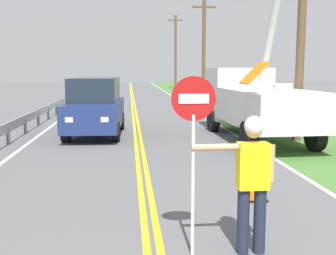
# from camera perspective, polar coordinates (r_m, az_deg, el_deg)

# --- Properties ---
(centerline_yellow_left) EXTENTS (0.11, 110.00, 0.01)m
(centerline_yellow_left) POSITION_cam_1_polar(r_m,az_deg,el_deg) (21.61, -4.78, 1.54)
(centerline_yellow_left) COLOR yellow
(centerline_yellow_left) RESTS_ON ground
(centerline_yellow_right) EXTENTS (0.11, 110.00, 0.01)m
(centerline_yellow_right) POSITION_cam_1_polar(r_m,az_deg,el_deg) (21.61, -4.30, 1.55)
(centerline_yellow_right) COLOR yellow
(centerline_yellow_right) RESTS_ON ground
(edge_line_right) EXTENTS (0.12, 110.00, 0.01)m
(edge_line_right) POSITION_cam_1_polar(r_m,az_deg,el_deg) (21.96, 4.90, 1.64)
(edge_line_right) COLOR silver
(edge_line_right) RESTS_ON ground
(edge_line_left) EXTENTS (0.12, 110.00, 0.01)m
(edge_line_left) POSITION_cam_1_polar(r_m,az_deg,el_deg) (21.86, -14.02, 1.40)
(edge_line_left) COLOR silver
(edge_line_left) RESTS_ON ground
(flagger_worker) EXTENTS (1.09, 0.25, 1.83)m
(flagger_worker) POSITION_cam_1_polar(r_m,az_deg,el_deg) (5.54, 11.37, -6.49)
(flagger_worker) COLOR #1E2338
(flagger_worker) RESTS_ON ground
(stop_sign_paddle) EXTENTS (0.56, 0.04, 2.33)m
(stop_sign_paddle) POSITION_cam_1_polar(r_m,az_deg,el_deg) (5.24, 3.48, 0.22)
(stop_sign_paddle) COLOR silver
(stop_sign_paddle) RESTS_ON ground
(utility_bucket_truck) EXTENTS (2.67, 6.89, 6.21)m
(utility_bucket_truck) POSITION_cam_1_polar(r_m,az_deg,el_deg) (14.92, 11.73, 4.06)
(utility_bucket_truck) COLOR silver
(utility_bucket_truck) RESTS_ON ground
(oncoming_suv_nearest) EXTENTS (2.06, 4.67, 2.10)m
(oncoming_suv_nearest) POSITION_cam_1_polar(r_m,az_deg,el_deg) (15.50, -9.87, 2.85)
(oncoming_suv_nearest) COLOR navy
(oncoming_suv_nearest) RESTS_ON ground
(utility_pole_near) EXTENTS (1.80, 0.28, 7.79)m
(utility_pole_near) POSITION_cam_1_polar(r_m,az_deg,el_deg) (14.89, 17.78, 14.02)
(utility_pole_near) COLOR brown
(utility_pole_near) RESTS_ON ground
(utility_pole_mid) EXTENTS (1.80, 0.28, 7.72)m
(utility_pole_mid) POSITION_cam_1_polar(r_m,az_deg,el_deg) (33.05, 4.90, 10.76)
(utility_pole_mid) COLOR brown
(utility_pole_mid) RESTS_ON ground
(utility_pole_far) EXTENTS (1.80, 0.28, 8.81)m
(utility_pole_far) POSITION_cam_1_polar(r_m,az_deg,el_deg) (51.36, 1.04, 10.40)
(utility_pole_far) COLOR brown
(utility_pole_far) RESTS_ON ground
(traffic_cone_lead) EXTENTS (0.40, 0.40, 0.70)m
(traffic_cone_lead) POSITION_cam_1_polar(r_m,az_deg,el_deg) (7.98, 11.81, -7.29)
(traffic_cone_lead) COLOR orange
(traffic_cone_lead) RESTS_ON ground
(guardrail_left_shoulder) EXTENTS (0.10, 32.00, 0.71)m
(guardrail_left_shoulder) POSITION_cam_1_polar(r_m,az_deg,el_deg) (17.67, -18.08, 1.42)
(guardrail_left_shoulder) COLOR #9EA0A3
(guardrail_left_shoulder) RESTS_ON ground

